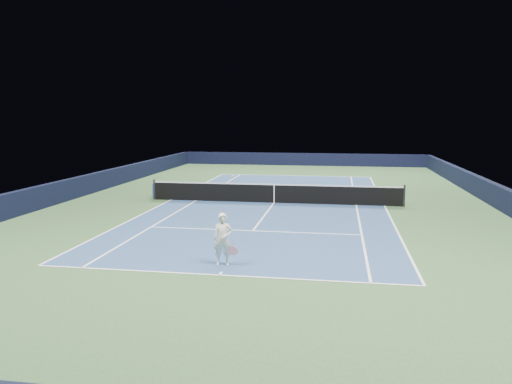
# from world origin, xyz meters

# --- Properties ---
(ground) EXTENTS (40.00, 40.00, 0.00)m
(ground) POSITION_xyz_m (0.00, 0.00, 0.00)
(ground) COLOR #30512C
(ground) RESTS_ON ground
(wall_far) EXTENTS (22.00, 0.35, 1.10)m
(wall_far) POSITION_xyz_m (0.00, 19.82, 0.55)
(wall_far) COLOR black
(wall_far) RESTS_ON ground
(wall_right) EXTENTS (0.35, 40.00, 1.10)m
(wall_right) POSITION_xyz_m (10.82, 0.00, 0.55)
(wall_right) COLOR black
(wall_right) RESTS_ON ground
(wall_left) EXTENTS (0.35, 40.00, 1.10)m
(wall_left) POSITION_xyz_m (-10.82, 0.00, 0.55)
(wall_left) COLOR black
(wall_left) RESTS_ON ground
(court_surface) EXTENTS (10.97, 23.77, 0.01)m
(court_surface) POSITION_xyz_m (0.00, 0.00, 0.00)
(court_surface) COLOR navy
(court_surface) RESTS_ON ground
(baseline_far) EXTENTS (10.97, 0.08, 0.00)m
(baseline_far) POSITION_xyz_m (0.00, 11.88, 0.01)
(baseline_far) COLOR white
(baseline_far) RESTS_ON ground
(baseline_near) EXTENTS (10.97, 0.08, 0.00)m
(baseline_near) POSITION_xyz_m (0.00, -11.88, 0.01)
(baseline_near) COLOR white
(baseline_near) RESTS_ON ground
(sideline_doubles_right) EXTENTS (0.08, 23.77, 0.00)m
(sideline_doubles_right) POSITION_xyz_m (5.49, 0.00, 0.01)
(sideline_doubles_right) COLOR white
(sideline_doubles_right) RESTS_ON ground
(sideline_doubles_left) EXTENTS (0.08, 23.77, 0.00)m
(sideline_doubles_left) POSITION_xyz_m (-5.49, 0.00, 0.01)
(sideline_doubles_left) COLOR white
(sideline_doubles_left) RESTS_ON ground
(sideline_singles_right) EXTENTS (0.08, 23.77, 0.00)m
(sideline_singles_right) POSITION_xyz_m (4.12, 0.00, 0.01)
(sideline_singles_right) COLOR white
(sideline_singles_right) RESTS_ON ground
(sideline_singles_left) EXTENTS (0.08, 23.77, 0.00)m
(sideline_singles_left) POSITION_xyz_m (-4.12, 0.00, 0.01)
(sideline_singles_left) COLOR white
(sideline_singles_left) RESTS_ON ground
(service_line_far) EXTENTS (8.23, 0.08, 0.00)m
(service_line_far) POSITION_xyz_m (0.00, 6.40, 0.01)
(service_line_far) COLOR white
(service_line_far) RESTS_ON ground
(service_line_near) EXTENTS (8.23, 0.08, 0.00)m
(service_line_near) POSITION_xyz_m (0.00, -6.40, 0.01)
(service_line_near) COLOR white
(service_line_near) RESTS_ON ground
(center_service_line) EXTENTS (0.08, 12.80, 0.00)m
(center_service_line) POSITION_xyz_m (0.00, 0.00, 0.01)
(center_service_line) COLOR white
(center_service_line) RESTS_ON ground
(center_mark_far) EXTENTS (0.08, 0.30, 0.00)m
(center_mark_far) POSITION_xyz_m (0.00, 11.73, 0.01)
(center_mark_far) COLOR white
(center_mark_far) RESTS_ON ground
(center_mark_near) EXTENTS (0.08, 0.30, 0.00)m
(center_mark_near) POSITION_xyz_m (0.00, -11.73, 0.01)
(center_mark_near) COLOR white
(center_mark_near) RESTS_ON ground
(tennis_net) EXTENTS (12.90, 0.10, 1.07)m
(tennis_net) POSITION_xyz_m (0.00, 0.00, 0.50)
(tennis_net) COLOR black
(tennis_net) RESTS_ON ground
(sponsor_cube) EXTENTS (0.59, 0.52, 0.79)m
(sponsor_cube) POSITION_xyz_m (-6.40, 0.59, 0.40)
(sponsor_cube) COLOR blue
(sponsor_cube) RESTS_ON ground
(tennis_player) EXTENTS (0.77, 1.26, 2.55)m
(tennis_player) POSITION_xyz_m (-0.12, -10.90, 0.78)
(tennis_player) COLOR white
(tennis_player) RESTS_ON ground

